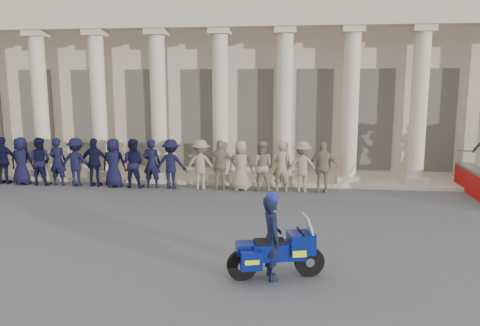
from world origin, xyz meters
name	(u,v)px	position (x,y,z in m)	size (l,w,h in m)	color
ground	(221,251)	(0.00, 0.00, 0.00)	(90.00, 90.00, 0.00)	#49494C
building	(264,76)	(0.00, 14.74, 4.52)	(40.00, 12.50, 9.00)	#BEAC8E
officer_rank	(128,163)	(-4.84, 6.77, 0.98)	(16.44, 0.74, 1.96)	black
motorcycle	(277,251)	(1.44, -1.47, 0.59)	(2.07, 1.09, 1.35)	black
rider	(272,236)	(1.33, -1.51, 0.94)	(0.59, 0.75, 1.89)	black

